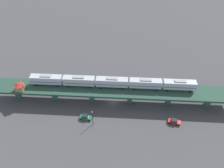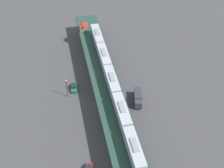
{
  "view_description": "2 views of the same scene",
  "coord_description": "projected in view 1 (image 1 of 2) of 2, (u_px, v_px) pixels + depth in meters",
  "views": [
    {
      "loc": [
        60.33,
        2.3,
        63.53
      ],
      "look_at": [
        -1.41,
        -0.61,
        8.1
      ],
      "focal_mm": 35.0,
      "sensor_mm": 36.0,
      "label": 1
    },
    {
      "loc": [
        13.99,
        67.44,
        68.83
      ],
      "look_at": [
        -1.41,
        -0.61,
        8.1
      ],
      "focal_mm": 50.0,
      "sensor_mm": 36.0,
      "label": 2
    }
  ],
  "objects": [
    {
      "name": "delivery_truck",
      "position": [
        115.0,
        83.0,
        93.22
      ],
      "size": [
        3.98,
        7.53,
        3.2
      ],
      "color": "#333338",
      "rests_on": "ground"
    },
    {
      "name": "street_lamp",
      "position": [
        93.0,
        117.0,
        76.13
      ],
      "size": [
        0.44,
        0.44,
        6.94
      ],
      "color": "black",
      "rests_on": "ground"
    },
    {
      "name": "subway_train",
      "position": [
        112.0,
        82.0,
        82.33
      ],
      "size": [
        3.67,
        62.43,
        4.45
      ],
      "color": "#ADB2BA",
      "rests_on": "elevated_viaduct"
    },
    {
      "name": "ground_plane",
      "position": [
        113.0,
        101.0,
        87.36
      ],
      "size": [
        400.0,
        400.0,
        0.0
      ],
      "primitive_type": "plane",
      "color": "#424244"
    },
    {
      "name": "elevated_viaduct",
      "position": [
        113.0,
        91.0,
        83.57
      ],
      "size": [
        9.63,
        92.1,
        6.6
      ],
      "color": "#244135",
      "rests_on": "ground"
    },
    {
      "name": "street_car_red",
      "position": [
        174.0,
        121.0,
        78.66
      ],
      "size": [
        2.74,
        4.69,
        1.89
      ],
      "color": "#AD1E1E",
      "rests_on": "ground"
    },
    {
      "name": "signal_hut",
      "position": [
        20.0,
        86.0,
        81.55
      ],
      "size": [
        3.26,
        3.26,
        3.4
      ],
      "color": "#8C7251",
      "rests_on": "elevated_viaduct"
    },
    {
      "name": "street_car_green",
      "position": [
        86.0,
        117.0,
        80.16
      ],
      "size": [
        2.43,
        4.61,
        1.89
      ],
      "color": "#1E6638",
      "rests_on": "ground"
    }
  ]
}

